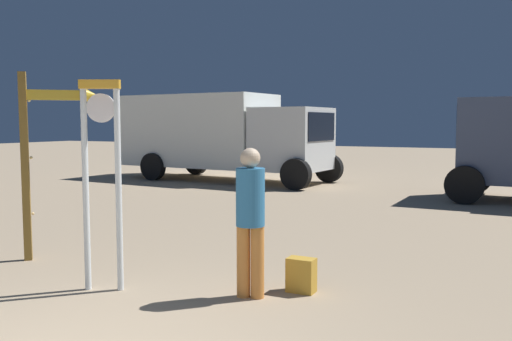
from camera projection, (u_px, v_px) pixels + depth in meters
name	position (u px, v px, depth m)	size (l,w,h in m)	color
standing_clock	(102.00, 167.00, 6.13)	(0.45, 0.26, 2.38)	white
arrow_sign	(49.00, 136.00, 7.53)	(0.88, 0.84, 2.59)	olive
person_near_clock	(250.00, 215.00, 5.90)	(0.31, 0.31, 1.64)	orange
backpack	(301.00, 275.00, 6.15)	(0.31, 0.23, 0.39)	gold
box_truck_near	(218.00, 133.00, 18.09)	(7.48, 3.09, 2.82)	white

